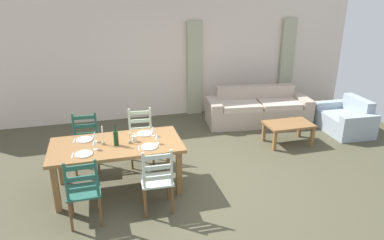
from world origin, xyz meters
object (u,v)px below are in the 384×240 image
wine_glass_far_right (153,129)px  coffee_cup_primary (135,139)px  wine_glass_near_right (157,137)px  dining_table (117,149)px  dining_chair_near_left (84,192)px  dining_chair_far_left (86,143)px  couch (257,110)px  armchair_upholstered (346,120)px  dining_chair_far_right (141,137)px  dining_chair_near_right (157,180)px  wine_glass_near_left (95,142)px  wine_glass_far_left (95,135)px  coffee_table (288,126)px  wine_bottle (116,138)px

wine_glass_far_right → coffee_cup_primary: 0.34m
coffee_cup_primary → wine_glass_near_right: bearing=-28.2°
dining_table → dining_chair_near_left: dining_chair_near_left is taller
dining_chair_far_left → couch: 3.91m
coffee_cup_primary → armchair_upholstered: 4.73m
dining_chair_far_left → dining_chair_far_right: size_ratio=1.00×
couch → dining_table: bearing=-147.6°
dining_chair_near_right → dining_chair_far_left: same height
dining_chair_far_right → wine_glass_near_right: bearing=-82.1°
wine_glass_far_right → couch: (2.66, 1.91, -0.57)m
dining_table → wine_glass_near_left: size_ratio=11.80×
wine_glass_near_left → coffee_cup_primary: bearing=13.6°
armchair_upholstered → dining_table: bearing=-167.4°
wine_glass_near_left → wine_glass_far_left: bearing=89.7°
wine_glass_near_right → coffee_table: bearing=19.9°
wine_glass_far_right → wine_glass_far_left: bearing=179.6°
wine_glass_far_left → couch: 4.05m
dining_chair_near_right → wine_glass_near_right: bearing=79.0°
dining_chair_near_right → wine_glass_far_right: size_ratio=5.96×
wine_bottle → wine_glass_near_left: bearing=-166.5°
dining_chair_far_right → wine_bottle: bearing=-118.2°
coffee_cup_primary → wine_glass_near_left: bearing=-166.4°
dining_chair_near_right → armchair_upholstered: 4.74m
couch → dining_chair_near_right: bearing=-134.9°
couch → wine_glass_far_right: bearing=-144.4°
wine_glass_near_left → wine_glass_far_left: same height
dining_chair_near_left → coffee_table: 4.12m
couch → armchair_upholstered: size_ratio=1.97×
dining_chair_far_left → coffee_table: dining_chair_far_left is taller
dining_chair_near_left → coffee_table: (3.80, 1.60, -0.12)m
dining_table → wine_glass_near_left: bearing=-156.7°
dining_chair_near_left → wine_glass_near_left: dining_chair_near_left is taller
dining_chair_near_left → coffee_cup_primary: bearing=45.8°
dining_chair_near_left → wine_glass_far_left: size_ratio=5.96×
dining_chair_near_left → coffee_cup_primary: (0.75, 0.77, 0.32)m
dining_chair_far_left → wine_glass_near_left: dining_chair_far_left is taller
dining_chair_far_right → armchair_upholstered: size_ratio=0.80×
wine_glass_near_right → couch: (2.65, 2.21, -0.57)m
dining_table → dining_chair_far_left: bearing=120.5°
dining_chair_near_right → couch: (2.77, 2.78, -0.19)m
dining_table → dining_chair_far_right: size_ratio=1.98×
dining_table → wine_bottle: wine_bottle is taller
wine_glass_far_right → couch: size_ratio=0.07×
wine_glass_near_right → wine_glass_far_right: (-0.01, 0.30, 0.00)m
dining_table → wine_glass_far_left: wine_glass_far_left is taller
wine_glass_far_left → dining_chair_near_left: bearing=-101.1°
coffee_table → wine_bottle: bearing=-164.9°
dining_chair_far_left → coffee_cup_primary: bearing=-46.6°
dining_chair_far_left → wine_glass_far_right: bearing=-31.6°
wine_bottle → couch: wine_bottle is taller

